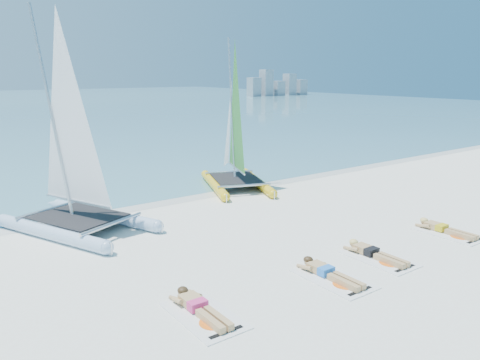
# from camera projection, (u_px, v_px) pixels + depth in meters

# --- Properties ---
(ground) EXTENTS (140.00, 140.00, 0.00)m
(ground) POSITION_uv_depth(u_px,v_px,m) (246.00, 248.00, 12.36)
(ground) COLOR white
(ground) RESTS_ON ground
(wet_sand_strip) EXTENTS (140.00, 1.40, 0.01)m
(wet_sand_strip) POSITION_uv_depth(u_px,v_px,m) (154.00, 202.00, 16.70)
(wet_sand_strip) COLOR silver
(wet_sand_strip) RESTS_ON ground
(distant_skyline) EXTENTS (14.00, 2.00, 5.00)m
(distant_skyline) POSITION_uv_depth(u_px,v_px,m) (277.00, 85.00, 91.53)
(distant_skyline) COLOR #A4AAB4
(distant_skyline) RESTS_ON ground
(catamaran_blue) EXTENTS (4.05, 5.39, 6.65)m
(catamaran_blue) POSITION_uv_depth(u_px,v_px,m) (71.00, 163.00, 13.39)
(catamaran_blue) COLOR #C0E4FD
(catamaran_blue) RESTS_ON ground
(catamaran_yellow) EXTENTS (3.60, 4.92, 6.08)m
(catamaran_yellow) POSITION_uv_depth(u_px,v_px,m) (233.00, 139.00, 18.78)
(catamaran_yellow) COLOR yellow
(catamaran_yellow) RESTS_ON ground
(towel_a) EXTENTS (1.00, 1.85, 0.02)m
(towel_a) POSITION_uv_depth(u_px,v_px,m) (204.00, 315.00, 8.90)
(towel_a) COLOR white
(towel_a) RESTS_ON ground
(sunbather_a) EXTENTS (0.37, 1.73, 0.26)m
(sunbather_a) POSITION_uv_depth(u_px,v_px,m) (199.00, 306.00, 9.03)
(sunbather_a) COLOR tan
(sunbather_a) RESTS_ON towel_a
(towel_b) EXTENTS (1.00, 1.85, 0.02)m
(towel_b) POSITION_uv_depth(u_px,v_px,m) (333.00, 279.00, 10.46)
(towel_b) COLOR white
(towel_b) RESTS_ON ground
(sunbather_b) EXTENTS (0.37, 1.73, 0.26)m
(sunbather_b) POSITION_uv_depth(u_px,v_px,m) (327.00, 272.00, 10.59)
(sunbather_b) COLOR tan
(sunbather_b) RESTS_ON towel_b
(towel_c) EXTENTS (1.00, 1.85, 0.02)m
(towel_c) POSITION_uv_depth(u_px,v_px,m) (379.00, 259.00, 11.61)
(towel_c) COLOR white
(towel_c) RESTS_ON ground
(sunbather_c) EXTENTS (0.37, 1.73, 0.26)m
(sunbather_c) POSITION_uv_depth(u_px,v_px,m) (373.00, 252.00, 11.73)
(sunbather_c) COLOR tan
(sunbather_c) RESTS_ON towel_c
(towel_d) EXTENTS (1.00, 1.85, 0.02)m
(towel_d) POSITION_uv_depth(u_px,v_px,m) (449.00, 233.00, 13.41)
(towel_d) COLOR white
(towel_d) RESTS_ON ground
(sunbather_d) EXTENTS (0.37, 1.73, 0.26)m
(sunbather_d) POSITION_uv_depth(u_px,v_px,m) (443.00, 228.00, 13.54)
(sunbather_d) COLOR tan
(sunbather_d) RESTS_ON towel_d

